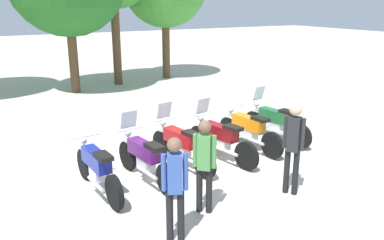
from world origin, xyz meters
TOP-DOWN VIEW (x-y plane):
  - ground_plane at (0.00, 0.00)m, footprint 80.00×80.00m
  - motorcycle_0 at (-2.48, -0.23)m, footprint 0.62×2.19m
  - motorcycle_1 at (-1.49, -0.21)m, footprint 0.62×2.18m
  - motorcycle_2 at (-0.50, 0.11)m, footprint 0.63×2.18m
  - motorcycle_3 at (0.48, 0.03)m, footprint 0.68×2.17m
  - motorcycle_4 at (1.48, 0.28)m, footprint 0.62×2.19m
  - motorcycle_5 at (2.46, 0.45)m, footprint 0.63×2.18m
  - person_0 at (-1.08, -1.88)m, footprint 0.35×0.33m
  - person_1 at (0.71, -2.07)m, footprint 0.32×0.38m
  - person_2 at (-1.91, -2.40)m, footprint 0.40×0.29m

SIDE VIEW (x-z plane):
  - ground_plane at x=0.00m, z-range 0.00..0.00m
  - motorcycle_0 at x=-2.48m, z-range 0.01..1.00m
  - motorcycle_4 at x=1.48m, z-range 0.01..1.00m
  - motorcycle_1 at x=-1.49m, z-range -0.17..1.20m
  - motorcycle_2 at x=-0.50m, z-range -0.17..1.20m
  - motorcycle_3 at x=0.48m, z-range -0.17..1.20m
  - motorcycle_5 at x=2.46m, z-range -0.17..1.20m
  - person_2 at x=-1.91m, z-range 0.14..1.81m
  - person_0 at x=-1.08m, z-range 0.14..1.81m
  - person_1 at x=0.71m, z-range 0.16..1.95m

